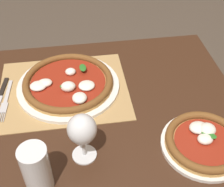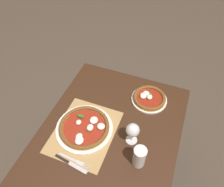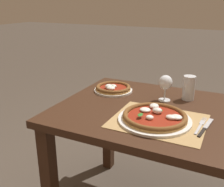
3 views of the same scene
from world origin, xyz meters
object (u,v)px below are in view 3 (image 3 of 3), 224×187
(pint_glass, at_px, (189,88))
(knife, at_px, (205,127))
(pizza_far, at_px, (113,88))
(wine_glass, at_px, (165,83))
(fork, at_px, (201,125))
(pizza_near, at_px, (155,117))

(pint_glass, relative_size, knife, 0.67)
(pizza_far, xyz_separation_m, wine_glass, (0.35, -0.02, 0.09))
(wine_glass, bearing_deg, fork, -46.90)
(wine_glass, distance_m, pint_glass, 0.15)
(wine_glass, height_order, fork, wine_glass)
(fork, relative_size, knife, 0.93)
(pint_glass, bearing_deg, wine_glass, -147.19)
(pizza_near, relative_size, wine_glass, 2.31)
(fork, xyz_separation_m, knife, (0.02, -0.01, 0.00))
(pizza_far, bearing_deg, wine_glass, -3.02)
(pizza_near, distance_m, fork, 0.22)
(fork, bearing_deg, pizza_near, -169.78)
(pint_glass, bearing_deg, knife, -67.46)
(pizza_near, height_order, wine_glass, wine_glass)
(fork, bearing_deg, pizza_far, 154.71)
(pint_glass, xyz_separation_m, knife, (0.15, -0.35, -0.06))
(pint_glass, relative_size, fork, 0.72)
(pizza_far, relative_size, fork, 1.24)
(pizza_far, height_order, wine_glass, wine_glass)
(wine_glass, relative_size, knife, 0.72)
(pizza_near, bearing_deg, pizza_far, 140.02)
(fork, bearing_deg, pint_glass, 109.79)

